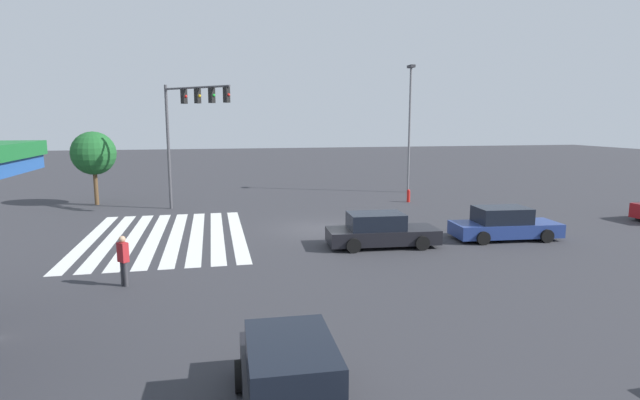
{
  "coord_description": "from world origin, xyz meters",
  "views": [
    {
      "loc": [
        23.9,
        -5.19,
        5.35
      ],
      "look_at": [
        0.0,
        0.0,
        1.47
      ],
      "focal_mm": 28.0,
      "sensor_mm": 36.0,
      "label": 1
    }
  ],
  "objects_px": {
    "traffic_signal_mast": "(188,117)",
    "car_3": "(504,225)",
    "car_0": "(380,231)",
    "car_1": "(292,392)",
    "street_light_pole_a": "(410,119)",
    "pedestrian": "(123,258)",
    "fire_hydrant": "(408,196)",
    "tree_corner_a": "(94,153)"
  },
  "relations": [
    {
      "from": "traffic_signal_mast",
      "to": "car_3",
      "type": "relative_size",
      "value": 1.51
    },
    {
      "from": "traffic_signal_mast",
      "to": "car_0",
      "type": "distance_m",
      "value": 14.16
    },
    {
      "from": "car_1",
      "to": "street_light_pole_a",
      "type": "height_order",
      "value": "street_light_pole_a"
    },
    {
      "from": "traffic_signal_mast",
      "to": "pedestrian",
      "type": "height_order",
      "value": "traffic_signal_mast"
    },
    {
      "from": "traffic_signal_mast",
      "to": "car_0",
      "type": "bearing_deg",
      "value": -6.54
    },
    {
      "from": "traffic_signal_mast",
      "to": "fire_hydrant",
      "type": "bearing_deg",
      "value": 47.21
    },
    {
      "from": "car_1",
      "to": "tree_corner_a",
      "type": "height_order",
      "value": "tree_corner_a"
    },
    {
      "from": "tree_corner_a",
      "to": "fire_hydrant",
      "type": "relative_size",
      "value": 5.48
    },
    {
      "from": "pedestrian",
      "to": "tree_corner_a",
      "type": "height_order",
      "value": "tree_corner_a"
    },
    {
      "from": "car_3",
      "to": "tree_corner_a",
      "type": "xyz_separation_m",
      "value": [
        -14.14,
        -20.33,
        2.64
      ]
    },
    {
      "from": "tree_corner_a",
      "to": "pedestrian",
      "type": "bearing_deg",
      "value": 14.27
    },
    {
      "from": "car_0",
      "to": "car_1",
      "type": "bearing_deg",
      "value": -111.82
    },
    {
      "from": "car_0",
      "to": "fire_hydrant",
      "type": "distance_m",
      "value": 12.36
    },
    {
      "from": "street_light_pole_a",
      "to": "car_0",
      "type": "bearing_deg",
      "value": -26.08
    },
    {
      "from": "traffic_signal_mast",
      "to": "car_0",
      "type": "xyz_separation_m",
      "value": [
        10.39,
        8.26,
        -4.93
      ]
    },
    {
      "from": "car_3",
      "to": "tree_corner_a",
      "type": "distance_m",
      "value": 24.9
    },
    {
      "from": "car_3",
      "to": "fire_hydrant",
      "type": "xyz_separation_m",
      "value": [
        -10.86,
        -0.21,
        -0.25
      ]
    },
    {
      "from": "car_1",
      "to": "tree_corner_a",
      "type": "distance_m",
      "value": 27.72
    },
    {
      "from": "traffic_signal_mast",
      "to": "tree_corner_a",
      "type": "height_order",
      "value": "traffic_signal_mast"
    },
    {
      "from": "car_0",
      "to": "fire_hydrant",
      "type": "bearing_deg",
      "value": 66.03
    },
    {
      "from": "car_0",
      "to": "tree_corner_a",
      "type": "relative_size",
      "value": 1.03
    },
    {
      "from": "car_0",
      "to": "street_light_pole_a",
      "type": "xyz_separation_m",
      "value": [
        -15.32,
        7.5,
        4.86
      ]
    },
    {
      "from": "car_3",
      "to": "street_light_pole_a",
      "type": "relative_size",
      "value": 0.53
    },
    {
      "from": "traffic_signal_mast",
      "to": "pedestrian",
      "type": "bearing_deg",
      "value": -51.99
    },
    {
      "from": "car_0",
      "to": "tree_corner_a",
      "type": "bearing_deg",
      "value": 139.1
    },
    {
      "from": "car_0",
      "to": "fire_hydrant",
      "type": "relative_size",
      "value": 5.63
    },
    {
      "from": "car_1",
      "to": "fire_hydrant",
      "type": "height_order",
      "value": "car_1"
    },
    {
      "from": "street_light_pole_a",
      "to": "fire_hydrant",
      "type": "bearing_deg",
      "value": -21.64
    },
    {
      "from": "car_1",
      "to": "street_light_pole_a",
      "type": "distance_m",
      "value": 30.77
    },
    {
      "from": "traffic_signal_mast",
      "to": "street_light_pole_a",
      "type": "relative_size",
      "value": 0.8
    },
    {
      "from": "car_3",
      "to": "fire_hydrant",
      "type": "height_order",
      "value": "car_3"
    },
    {
      "from": "street_light_pole_a",
      "to": "fire_hydrant",
      "type": "xyz_separation_m",
      "value": [
        4.39,
        -1.74,
        -5.1
      ]
    },
    {
      "from": "car_1",
      "to": "car_3",
      "type": "distance_m",
      "value": 16.85
    },
    {
      "from": "pedestrian",
      "to": "fire_hydrant",
      "type": "relative_size",
      "value": 1.95
    },
    {
      "from": "street_light_pole_a",
      "to": "tree_corner_a",
      "type": "bearing_deg",
      "value": -87.08
    },
    {
      "from": "car_3",
      "to": "fire_hydrant",
      "type": "distance_m",
      "value": 10.87
    },
    {
      "from": "tree_corner_a",
      "to": "fire_hydrant",
      "type": "bearing_deg",
      "value": 80.76
    },
    {
      "from": "car_0",
      "to": "car_3",
      "type": "height_order",
      "value": "car_3"
    },
    {
      "from": "tree_corner_a",
      "to": "car_3",
      "type": "bearing_deg",
      "value": 55.18
    },
    {
      "from": "street_light_pole_a",
      "to": "traffic_signal_mast",
      "type": "bearing_deg",
      "value": -72.62
    },
    {
      "from": "car_1",
      "to": "pedestrian",
      "type": "xyz_separation_m",
      "value": [
        -8.8,
        -4.16,
        0.23
      ]
    },
    {
      "from": "fire_hydrant",
      "to": "car_0",
      "type": "bearing_deg",
      "value": -27.77
    }
  ]
}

